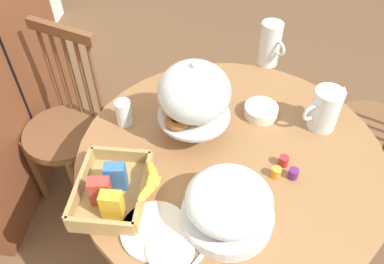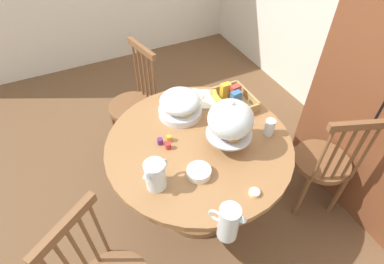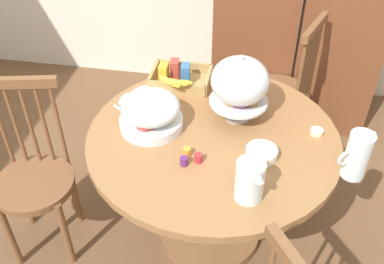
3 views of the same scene
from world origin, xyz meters
The scene contains 20 objects.
ground_plane centered at (0.00, 0.00, 0.00)m, with size 10.00×10.00×0.00m, color brown.
dining_table centered at (0.09, 0.18, 0.52)m, with size 1.18×1.18×0.74m.
windsor_chair_by_cabinet centered at (0.43, 1.01, 0.45)m, with size 0.43×0.43×0.97m.
windsor_chair_facing_door centered at (-0.78, 0.01, 0.45)m, with size 0.42×0.41×0.97m.
pastry_stand_with_dome centered at (0.19, 0.33, 0.94)m, with size 0.28×0.28×0.34m.
fruit_platter_covered centered at (-0.20, 0.19, 0.83)m, with size 0.30×0.30×0.18m.
orange_juice_pitcher centered at (0.70, 0.02, 0.84)m, with size 0.16×0.13×0.21m.
milk_pitcher centered at (0.28, -0.18, 0.82)m, with size 0.13×0.18×0.18m.
cereal_basket centered at (-0.15, 0.56, 0.78)m, with size 0.32×0.30×0.12m.
china_plate_large centered at (-0.27, 0.41, 0.75)m, with size 0.22×0.22×0.01m, color white.
china_plate_small centered at (-0.33, 0.35, 0.76)m, with size 0.15×0.15×0.01m, color white.
cereal_bowl centered at (0.32, 0.06, 0.76)m, with size 0.14×0.14×0.04m, color white.
drinking_glass centered at (0.22, 0.62, 0.80)m, with size 0.06×0.06×0.11m, color silver.
butter_dish centered at (0.57, 0.27, 0.75)m, with size 0.06×0.06×0.02m, color beige.
jam_jar_strawberry centered at (0.06, -0.01, 0.76)m, with size 0.04×0.04×0.04m, color #B7282D.
jam_jar_apricot centered at (0.00, 0.02, 0.76)m, with size 0.04×0.04×0.04m, color orange.
jam_jar_grape centered at (0.00, -0.04, 0.76)m, with size 0.04×0.04×0.04m, color #5B2366.
table_knife centered at (-0.34, 0.30, 0.74)m, with size 0.17×0.01×0.01m, color silver.
dinner_fork centered at (-0.36, 0.27, 0.74)m, with size 0.17×0.01×0.01m, color silver.
soup_spoon centered at (-0.19, 0.53, 0.74)m, with size 0.17×0.01×0.01m, color silver.
Camera 3 is at (0.28, -1.40, 2.05)m, focal length 41.30 mm.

